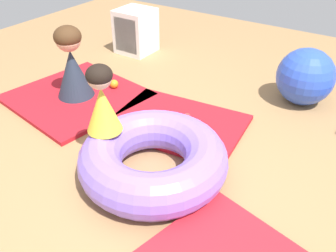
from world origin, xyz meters
The scene contains 12 objects.
ground_plane centered at (0.00, 0.00, 0.00)m, with size 8.00×8.00×0.00m, color #9E7549.
gym_mat_front centered at (-0.26, 0.73, 0.02)m, with size 1.19×0.85×0.04m, color #B21923.
gym_mat_far_left centered at (-1.41, 0.58, 0.02)m, with size 1.22×1.20×0.04m, color #B21923.
inflatable_cushion centered at (-0.04, 0.03, 0.16)m, with size 1.12×1.12×0.32m, color #8466E0.
child_in_yellow centered at (-0.42, -0.04, 0.58)m, with size 0.36×0.36×0.53m.
adult_seated centered at (-1.41, 0.58, 0.40)m, with size 0.38×0.38×0.73m.
play_ball_red centered at (-0.19, 0.78, 0.08)m, with size 0.08×0.08×0.08m, color red.
play_ball_orange centered at (-1.19, 0.92, 0.09)m, with size 0.09×0.09×0.09m, color orange.
play_ball_yellow centered at (-0.02, 0.71, 0.08)m, with size 0.08×0.08×0.08m, color yellow.
play_ball_pink centered at (-1.45, 0.87, 0.07)m, with size 0.07×0.07×0.07m, color pink.
exercise_ball_large centered at (0.56, 1.80, 0.28)m, with size 0.57×0.57×0.57m, color blue.
storage_cube centered at (-1.69, 1.93, 0.28)m, with size 0.44×0.44×0.56m.
Camera 1 is at (1.23, -1.67, 1.86)m, focal length 38.73 mm.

